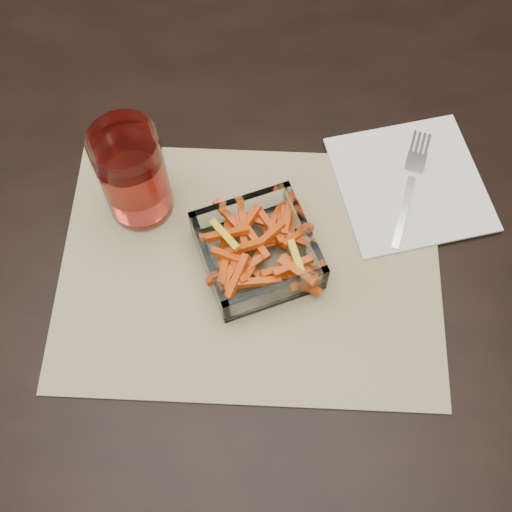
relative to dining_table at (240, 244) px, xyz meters
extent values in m
plane|color=#331E0F|center=(0.00, 0.00, -0.66)|extent=(4.50, 4.50, 0.00)
cube|color=black|center=(0.00, 0.00, 0.07)|extent=(1.60, 0.90, 0.03)
cube|color=tan|center=(0.01, -0.08, 0.09)|extent=(0.49, 0.39, 0.00)
cube|color=white|center=(0.02, -0.07, 0.09)|extent=(0.15, 0.15, 0.01)
cube|color=white|center=(0.00, -0.01, 0.12)|extent=(0.12, 0.04, 0.05)
cube|color=white|center=(0.03, -0.12, 0.12)|extent=(0.12, 0.04, 0.05)
cube|color=white|center=(-0.04, -0.08, 0.12)|extent=(0.04, 0.12, 0.05)
cube|color=white|center=(0.07, -0.05, 0.12)|extent=(0.04, 0.12, 0.05)
cylinder|color=white|center=(-0.12, 0.02, 0.16)|extent=(0.08, 0.08, 0.14)
cylinder|color=maroon|center=(-0.12, 0.02, 0.14)|extent=(0.07, 0.07, 0.09)
cube|color=white|center=(0.22, 0.02, 0.09)|extent=(0.20, 0.20, 0.00)
cube|color=silver|center=(0.20, -0.02, 0.10)|extent=(0.05, 0.10, 0.00)
cube|color=silver|center=(0.23, 0.05, 0.10)|extent=(0.03, 0.04, 0.00)
cube|color=silver|center=(0.23, 0.08, 0.10)|extent=(0.02, 0.03, 0.00)
cube|color=silver|center=(0.24, 0.08, 0.10)|extent=(0.02, 0.03, 0.00)
cube|color=silver|center=(0.25, 0.08, 0.10)|extent=(0.02, 0.03, 0.00)
cube|color=silver|center=(0.25, 0.07, 0.10)|extent=(0.02, 0.03, 0.00)
camera|label=1|loc=(-0.01, -0.39, 0.78)|focal=45.00mm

